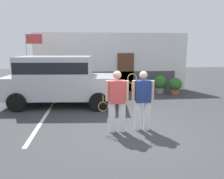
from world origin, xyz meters
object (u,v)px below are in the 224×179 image
Objects in this scene: parked_suv at (59,78)px; potted_plant_by_porch at (160,83)px; tennis_player_man at (117,101)px; tennis_player_woman at (143,100)px; flag_pole at (31,53)px; potted_plant_secondary at (175,85)px.

potted_plant_by_porch is (4.98, 2.01, -0.62)m from parked_suv.
tennis_player_woman is at bearing -168.68° from tennis_player_man.
flag_pole reaches higher than potted_plant_by_porch.
tennis_player_woman is 2.02× the size of potted_plant_secondary.
tennis_player_woman is 6.74m from flag_pole.
tennis_player_woman is 1.85× the size of potted_plant_by_porch.
parked_suv is 2.70× the size of tennis_player_woman.
potted_plant_secondary is (5.69, 1.61, -0.67)m from parked_suv.
flag_pole is (-1.58, 1.86, 0.99)m from parked_suv.
parked_suv reaches higher than tennis_player_man.
parked_suv is 1.53× the size of flag_pole.
potted_plant_secondary is 7.46m from flag_pole.
flag_pole is at bearing -178.71° from potted_plant_by_porch.
potted_plant_secondary is 0.28× the size of flag_pole.
potted_plant_by_porch is (2.19, 5.13, -0.39)m from tennis_player_woman.
flag_pole is at bearing -44.76° from tennis_player_woman.
parked_suv is at bearing -52.49° from tennis_player_man.
parked_suv is 5.01× the size of potted_plant_by_porch.
potted_plant_secondary is (0.70, -0.40, -0.04)m from potted_plant_by_porch.
flag_pole reaches higher than potted_plant_secondary.
potted_plant_by_porch is 0.31× the size of flag_pole.
tennis_player_woman is at bearing -43.90° from parked_suv.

